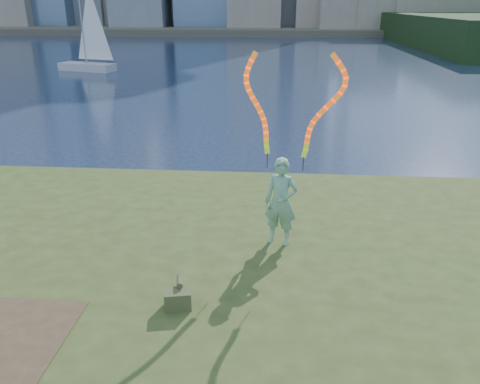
{
  "coord_description": "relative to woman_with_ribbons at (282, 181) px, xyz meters",
  "views": [
    {
      "loc": [
        2.49,
        -8.17,
        5.56
      ],
      "look_at": [
        1.78,
        1.0,
        1.82
      ],
      "focal_mm": 35.0,
      "sensor_mm": 36.0,
      "label": 1
    }
  ],
  "objects": [
    {
      "name": "ground",
      "position": [
        -2.66,
        -0.74,
        -2.19
      ],
      "size": [
        320.0,
        320.0,
        0.0
      ],
      "primitive_type": "plane",
      "color": "#17233B",
      "rests_on": "ground"
    },
    {
      "name": "grassy_knoll",
      "position": [
        -2.66,
        -3.04,
        -1.85
      ],
      "size": [
        20.0,
        18.0,
        0.8
      ],
      "color": "#364518",
      "rests_on": "ground"
    },
    {
      "name": "far_shore",
      "position": [
        -2.66,
        94.26,
        -1.59
      ],
      "size": [
        320.0,
        40.0,
        1.2
      ],
      "primitive_type": "cube",
      "color": "#514C3B",
      "rests_on": "ground"
    },
    {
      "name": "woman_with_ribbons",
      "position": [
        0.0,
        0.0,
        0.0
      ],
      "size": [
        2.08,
        0.72,
        4.22
      ],
      "rotation": [
        0.0,
        0.0,
        -0.27
      ],
      "color": "#1A6635",
      "rests_on": "grassy_knoll"
    },
    {
      "name": "canvas_bag",
      "position": [
        -1.71,
        -2.44,
        -1.22
      ],
      "size": [
        0.49,
        0.55,
        0.42
      ],
      "rotation": [
        0.0,
        0.0,
        0.19
      ],
      "color": "#3C4325",
      "rests_on": "grassy_knoll"
    },
    {
      "name": "sailboat",
      "position": [
        -16.39,
        31.61,
        -0.8
      ],
      "size": [
        5.34,
        2.99,
        8.08
      ],
      "rotation": [
        0.0,
        0.0,
        -0.29
      ],
      "color": "beige",
      "rests_on": "ground"
    }
  ]
}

